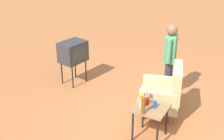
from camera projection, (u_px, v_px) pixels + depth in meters
ground_plane at (158, 115)px, 6.10m from camera, size 60.00×60.00×0.00m
armchair at (164, 93)px, 5.91m from camera, size 0.95×0.96×1.06m
side_table at (150, 112)px, 5.24m from camera, size 0.56×0.56×0.62m
tv_on_stand at (73, 52)px, 7.08m from camera, size 0.67×0.55×1.03m
person_standing at (170, 57)px, 6.37m from camera, size 0.56×0.28×1.64m
soda_can_blue at (155, 104)px, 5.18m from camera, size 0.07×0.07×0.12m
bottle_short_clear at (146, 95)px, 5.39m from camera, size 0.06×0.06×0.20m
bottle_tall_amber at (143, 105)px, 4.97m from camera, size 0.07×0.07×0.30m
soda_can_red at (148, 101)px, 5.27m from camera, size 0.07×0.07×0.12m
flower_vase at (142, 100)px, 5.15m from camera, size 0.15×0.10×0.27m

